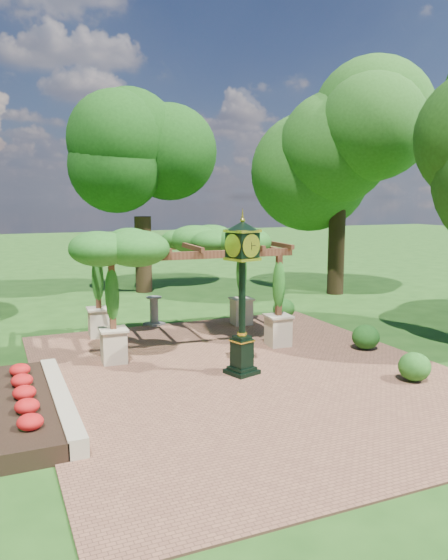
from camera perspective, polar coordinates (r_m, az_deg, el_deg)
name	(u,v)px	position (r m, az deg, el deg)	size (l,w,h in m)	color
ground	(266,387)	(13.08, 4.44, -11.11)	(120.00, 120.00, 0.00)	#1E4714
brick_plaza	(248,374)	(13.92, 2.49, -9.77)	(10.00, 12.00, 0.04)	brown
border_wall	(61,401)	(12.18, -16.71, -11.98)	(0.35, 5.00, 0.40)	#C6B793
flower_bed	(15,408)	(12.13, -21.03, -12.38)	(1.50, 5.00, 0.36)	red
pedestal_clock	(242,283)	(13.34, 1.92, -0.34)	(0.96, 0.96, 3.89)	black
pergola	(185,248)	(16.43, -4.09, 3.37)	(5.82, 3.84, 3.54)	beige
sundial	(154,313)	(19.06, -7.31, -3.44)	(0.72, 0.72, 1.02)	gray
shrub_front	(415,367)	(14.03, 19.29, -8.55)	(0.77, 0.77, 0.69)	#25621C
shrub_mid	(366,337)	(16.44, 14.59, -5.79)	(0.79, 0.79, 0.71)	#1A4D15
shrub_back	(284,309)	(20.00, 6.26, -2.99)	(0.80, 0.80, 0.72)	#25651D
tree_north	(141,157)	(25.70, -8.65, 12.64)	(4.76, 4.76, 9.11)	#382616
tree_east_far	(340,139)	(25.49, 12.00, 14.24)	(5.37, 5.37, 10.15)	black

